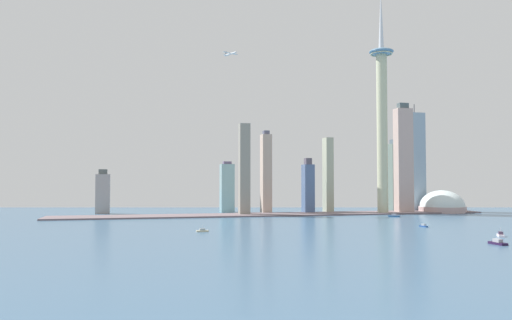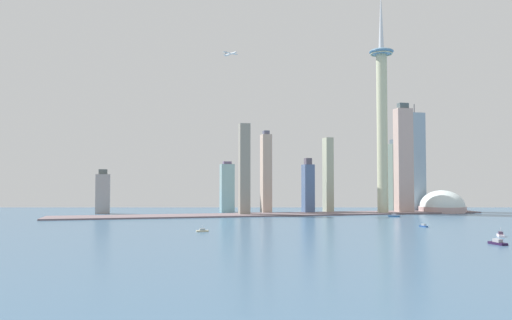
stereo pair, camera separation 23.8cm
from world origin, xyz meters
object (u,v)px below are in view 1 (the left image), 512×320
(stadium_dome, at_px, (442,207))
(skyscraper_4, at_px, (415,162))
(skyscraper_1, at_px, (308,188))
(skyscraper_2, at_px, (244,169))
(boat_0, at_px, (394,216))
(skyscraper_5, at_px, (328,175))
(skyscraper_3, at_px, (266,173))
(skyscraper_6, at_px, (403,160))
(boat_1, at_px, (501,235))
(boat_4, at_px, (424,226))
(boat_3, at_px, (498,243))
(observation_tower, at_px, (382,110))
(skyscraper_7, at_px, (227,188))
(boat_2, at_px, (202,231))
(airplane, at_px, (230,54))
(skyscraper_8, at_px, (103,193))
(skyscraper_0, at_px, (394,176))

(stadium_dome, relative_size, skyscraper_4, 0.41)
(skyscraper_1, distance_m, skyscraper_2, 118.61)
(stadium_dome, xyz_separation_m, boat_0, (-131.49, -74.63, -7.68))
(skyscraper_5, bearing_deg, skyscraper_1, -172.75)
(skyscraper_3, relative_size, skyscraper_6, 0.74)
(skyscraper_6, bearing_deg, boat_1, -104.74)
(skyscraper_2, height_order, skyscraper_6, skyscraper_6)
(boat_1, height_order, boat_4, boat_1)
(boat_3, bearing_deg, observation_tower, -15.02)
(stadium_dome, bearing_deg, boat_0, -150.42)
(skyscraper_7, height_order, boat_3, skyscraper_7)
(boat_4, bearing_deg, boat_1, 1.15)
(skyscraper_6, bearing_deg, observation_tower, -171.08)
(skyscraper_1, height_order, boat_2, skyscraper_1)
(observation_tower, height_order, stadium_dome, observation_tower)
(stadium_dome, distance_m, skyscraper_6, 108.21)
(skyscraper_4, bearing_deg, stadium_dome, -55.67)
(skyscraper_5, bearing_deg, skyscraper_2, -170.31)
(skyscraper_3, xyz_separation_m, boat_2, (-137.93, -266.59, -65.27))
(boat_0, bearing_deg, skyscraper_1, -4.60)
(skyscraper_3, distance_m, airplane, 205.76)
(skyscraper_5, relative_size, boat_1, 8.10)
(boat_2, distance_m, boat_3, 283.54)
(skyscraper_6, xyz_separation_m, boat_0, (-59.08, -74.15, -88.10))
(observation_tower, xyz_separation_m, skyscraper_4, (87.37, 46.75, -84.28))
(stadium_dome, relative_size, boat_4, 6.35)
(skyscraper_5, xyz_separation_m, boat_0, (62.52, -109.01, -61.96))
(skyscraper_1, relative_size, boat_2, 7.03)
(skyscraper_2, bearing_deg, skyscraper_1, 10.49)
(boat_2, bearing_deg, boat_0, -155.91)
(skyscraper_1, xyz_separation_m, skyscraper_5, (37.39, 4.76, 20.87))
(skyscraper_1, height_order, skyscraper_5, skyscraper_5)
(stadium_dome, bearing_deg, boat_2, -152.80)
(skyscraper_1, bearing_deg, skyscraper_5, 7.25)
(skyscraper_3, bearing_deg, boat_2, -117.36)
(skyscraper_2, height_order, boat_0, skyscraper_2)
(observation_tower, bearing_deg, skyscraper_8, 167.03)
(observation_tower, distance_m, skyscraper_0, 141.61)
(boat_4, bearing_deg, skyscraper_5, 175.02)
(skyscraper_0, height_order, boat_2, skyscraper_0)
(skyscraper_7, bearing_deg, stadium_dome, -13.96)
(skyscraper_8, xyz_separation_m, boat_2, (125.15, -321.87, -32.69))
(skyscraper_1, bearing_deg, skyscraper_4, 2.82)
(skyscraper_1, relative_size, skyscraper_4, 0.48)
(boat_1, height_order, airplane, airplane)
(observation_tower, xyz_separation_m, boat_0, (-17.02, -67.55, -170.04))
(skyscraper_1, height_order, skyscraper_2, skyscraper_2)
(skyscraper_2, distance_m, skyscraper_6, 272.67)
(skyscraper_3, height_order, skyscraper_4, skyscraper_4)
(boat_2, distance_m, airplane, 381.79)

